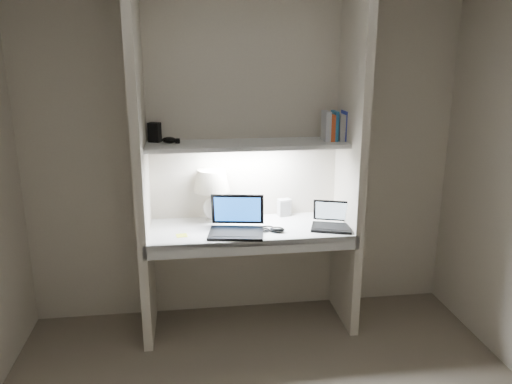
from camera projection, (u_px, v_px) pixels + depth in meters
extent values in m
cube|color=beige|center=(244.00, 154.00, 3.70)|extent=(3.20, 0.01, 2.50)
cube|color=beige|center=(141.00, 165.00, 3.34)|extent=(0.06, 0.55, 2.50)
cube|color=beige|center=(351.00, 158.00, 3.53)|extent=(0.06, 0.55, 2.50)
cube|color=white|center=(249.00, 230.00, 3.57)|extent=(1.40, 0.55, 0.04)
cube|color=silver|center=(254.00, 247.00, 3.33)|extent=(1.46, 0.03, 0.10)
cube|color=silver|center=(247.00, 145.00, 3.50)|extent=(1.40, 0.36, 0.03)
cube|color=white|center=(247.00, 148.00, 3.50)|extent=(0.60, 0.04, 0.02)
cylinder|color=white|center=(212.00, 219.00, 3.70)|extent=(0.10, 0.10, 0.02)
ellipsoid|color=white|center=(212.00, 208.00, 3.68)|extent=(0.13, 0.13, 0.17)
cylinder|color=white|center=(212.00, 195.00, 3.65)|extent=(0.02, 0.02, 0.07)
sphere|color=#FFD899|center=(212.00, 186.00, 3.63)|extent=(0.04, 0.04, 0.04)
cube|color=black|center=(236.00, 233.00, 3.41)|extent=(0.41, 0.32, 0.02)
cube|color=black|center=(236.00, 232.00, 3.41)|extent=(0.34, 0.23, 0.00)
cube|color=black|center=(238.00, 209.00, 3.53)|extent=(0.38, 0.13, 0.23)
cube|color=blue|center=(237.00, 209.00, 3.53)|extent=(0.33, 0.11, 0.19)
cube|color=black|center=(332.00, 228.00, 3.52)|extent=(0.33, 0.27, 0.02)
cube|color=black|center=(332.00, 227.00, 3.52)|extent=(0.27, 0.21, 0.00)
cube|color=black|center=(333.00, 211.00, 3.61)|extent=(0.28, 0.14, 0.16)
cube|color=silver|center=(333.00, 211.00, 3.61)|extent=(0.25, 0.12, 0.13)
cube|color=silver|center=(284.00, 207.00, 3.80)|extent=(0.11, 0.09, 0.13)
ellipsoid|color=black|center=(277.00, 229.00, 3.46)|extent=(0.12, 0.10, 0.04)
torus|color=black|center=(268.00, 228.00, 3.52)|extent=(0.13, 0.13, 0.01)
cube|color=#E5F333|center=(182.00, 235.00, 3.40)|extent=(0.08, 0.08, 0.00)
cube|color=white|center=(348.00, 127.00, 3.57)|extent=(0.03, 0.14, 0.19)
cube|color=#2B3BAC|center=(345.00, 126.00, 3.56)|extent=(0.04, 0.14, 0.21)
cube|color=#B4B4B0|center=(340.00, 127.00, 3.56)|extent=(0.04, 0.14, 0.19)
cube|color=#226897|center=(335.00, 126.00, 3.55)|extent=(0.02, 0.14, 0.21)
cube|color=#C8451C|center=(331.00, 127.00, 3.55)|extent=(0.03, 0.14, 0.19)
cube|color=silver|center=(326.00, 126.00, 3.54)|extent=(0.04, 0.14, 0.21)
cube|color=black|center=(155.00, 132.00, 3.49)|extent=(0.10, 0.09, 0.14)
ellipsoid|color=black|center=(169.00, 140.00, 3.45)|extent=(0.13, 0.11, 0.05)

